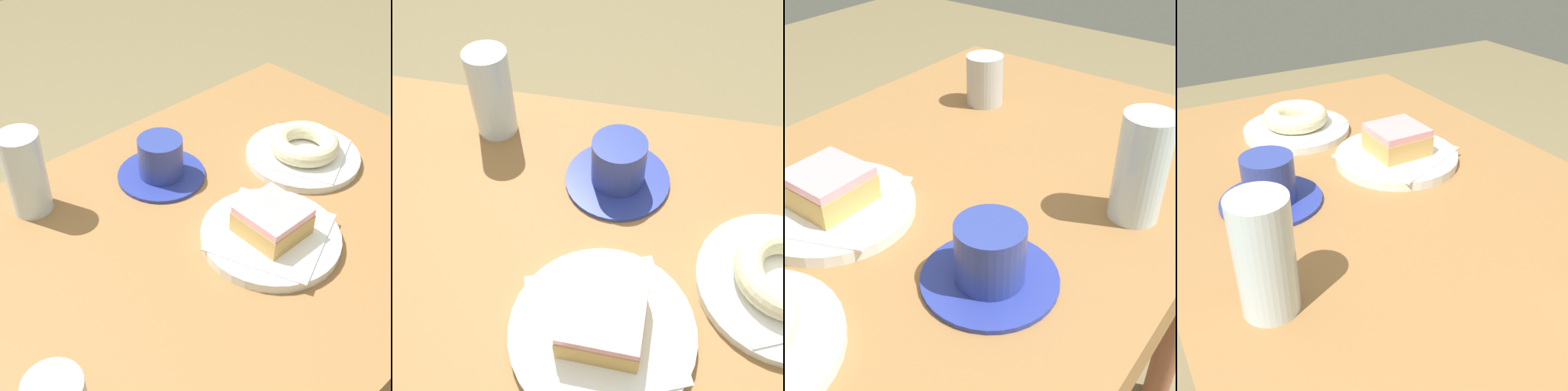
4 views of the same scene
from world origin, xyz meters
TOP-DOWN VIEW (x-y plane):
  - table at (0.00, 0.00)m, footprint 1.04×0.64m
  - plate_sugar_ring at (0.28, 0.03)m, footprint 0.20×0.20m
  - napkin_sugar_ring at (0.28, 0.03)m, footprint 0.18×0.18m
  - plate_glazed_square at (0.09, -0.07)m, footprint 0.20×0.20m
  - napkin_glazed_square at (0.09, -0.07)m, footprint 0.20×0.20m
  - donut_glazed_square at (0.09, -0.07)m, footprint 0.09×0.09m
  - water_glass at (-0.13, 0.23)m, footprint 0.06×0.06m
  - coffee_cup at (0.07, 0.15)m, footprint 0.15×0.15m

SIDE VIEW (x-z plane):
  - table at x=0.00m, z-range 0.26..0.98m
  - plate_sugar_ring at x=0.28m, z-range 0.72..0.73m
  - plate_glazed_square at x=0.09m, z-range 0.72..0.73m
  - napkin_sugar_ring at x=0.28m, z-range 0.73..0.73m
  - napkin_glazed_square at x=0.09m, z-range 0.73..0.73m
  - coffee_cup at x=0.07m, z-range 0.71..0.78m
  - donut_glazed_square at x=0.09m, z-range 0.73..0.78m
  - water_glass at x=-0.13m, z-range 0.72..0.85m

